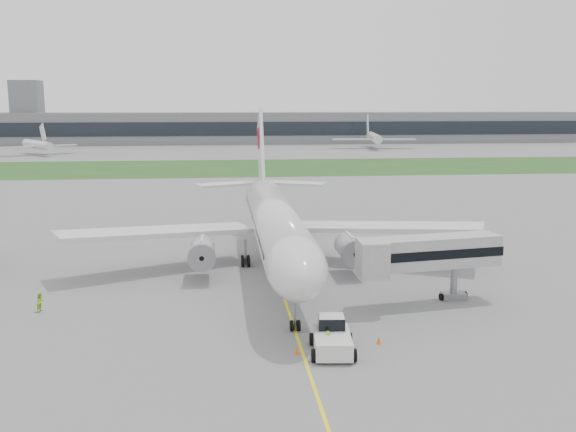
{
  "coord_description": "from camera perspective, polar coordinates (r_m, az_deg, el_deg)",
  "views": [
    {
      "loc": [
        -5.98,
        -65.4,
        18.76
      ],
      "look_at": [
        1.22,
        2.0,
        6.65
      ],
      "focal_mm": 40.0,
      "sensor_mm": 36.0,
      "label": 1
    }
  ],
  "objects": [
    {
      "name": "ground",
      "position": [
        68.3,
        -0.84,
        -5.82
      ],
      "size": [
        600.0,
        600.0,
        0.0
      ],
      "primitive_type": "plane",
      "color": "gray",
      "rests_on": "ground"
    },
    {
      "name": "apron_markings",
      "position": [
        63.53,
        -0.43,
        -7.05
      ],
      "size": [
        70.0,
        70.0,
        0.04
      ],
      "primitive_type": null,
      "color": "yellow",
      "rests_on": "ground"
    },
    {
      "name": "grass_strip",
      "position": [
        186.44,
        -4.24,
        4.33
      ],
      "size": [
        600.0,
        50.0,
        0.02
      ],
      "primitive_type": "cube",
      "color": "#20471A",
      "rests_on": "ground"
    },
    {
      "name": "terminal_building",
      "position": [
        295.57,
        -4.98,
        7.81
      ],
      "size": [
        320.0,
        22.3,
        14.0
      ],
      "color": "gray",
      "rests_on": "ground"
    },
    {
      "name": "control_tower",
      "position": [
        309.61,
        -21.95,
        5.92
      ],
      "size": [
        12.0,
        12.0,
        56.0
      ],
      "primitive_type": null,
      "color": "gray",
      "rests_on": "ground"
    },
    {
      "name": "airliner",
      "position": [
        71.73,
        -1.21,
        -0.4
      ],
      "size": [
        48.13,
        53.95,
        17.88
      ],
      "color": "silver",
      "rests_on": "ground"
    },
    {
      "name": "pushback_tug",
      "position": [
        49.67,
        3.93,
        -10.66
      ],
      "size": [
        3.71,
        5.13,
        2.5
      ],
      "rotation": [
        0.0,
        0.0,
        -0.1
      ],
      "color": "silver",
      "rests_on": "ground"
    },
    {
      "name": "jet_bridge",
      "position": [
        60.76,
        11.87,
        -3.3
      ],
      "size": [
        14.17,
        6.05,
        6.6
      ],
      "rotation": [
        0.0,
        0.0,
        0.16
      ],
      "color": "#B3B3B5",
      "rests_on": "ground"
    },
    {
      "name": "safety_cone_left",
      "position": [
        49.32,
        0.74,
        -11.88
      ],
      "size": [
        0.4,
        0.4,
        0.55
      ],
      "primitive_type": "cone",
      "color": "#FD620D",
      "rests_on": "ground"
    },
    {
      "name": "safety_cone_right",
      "position": [
        51.75,
        8.09,
        -10.89
      ],
      "size": [
        0.43,
        0.43,
        0.59
      ],
      "primitive_type": "cone",
      "color": "#FD620D",
      "rests_on": "ground"
    },
    {
      "name": "ground_crew_near",
      "position": [
        49.27,
        3.53,
        -11.14
      ],
      "size": [
        0.68,
        0.47,
        1.81
      ],
      "primitive_type": "imported",
      "rotation": [
        0.0,
        0.0,
        3.19
      ],
      "color": "#86D323",
      "rests_on": "ground"
    },
    {
      "name": "ground_crew_far",
      "position": [
        62.65,
        -21.13,
        -7.15
      ],
      "size": [
        0.95,
        1.05,
        1.77
      ],
      "primitive_type": "imported",
      "rotation": [
        0.0,
        0.0,
        1.18
      ],
      "color": "#9EE225",
      "rests_on": "ground"
    },
    {
      "name": "distant_aircraft_left",
      "position": [
        246.95,
        -21.33,
        5.08
      ],
      "size": [
        36.67,
        35.73,
        10.62
      ],
      "primitive_type": null,
      "rotation": [
        0.0,
        0.0,
        0.58
      ],
      "color": "silver",
      "rests_on": "ground"
    },
    {
      "name": "distant_aircraft_right",
      "position": [
        264.38,
        7.63,
        5.97
      ],
      "size": [
        37.21,
        33.83,
        12.83
      ],
      "primitive_type": null,
      "rotation": [
        0.0,
        0.0,
        -0.13
      ],
      "color": "silver",
      "rests_on": "ground"
    }
  ]
}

